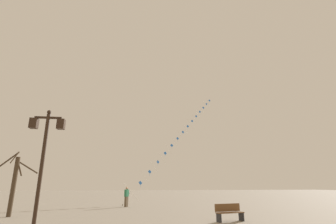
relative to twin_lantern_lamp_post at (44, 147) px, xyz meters
The scene contains 6 objects.
ground_plane 13.27m from the twin_lantern_lamp_post, 79.70° to the left, with size 160.00×160.00×0.00m, color gray.
twin_lantern_lamp_post is the anchor object (origin of this frame).
kite_train 27.80m from the twin_lantern_lamp_post, 67.06° to the left, with size 15.43×19.72×17.91m.
kite_flyer 14.33m from the twin_lantern_lamp_post, 77.60° to the left, with size 0.48×0.59×1.71m.
bare_tree 8.56m from the twin_lantern_lamp_post, 117.86° to the left, with size 2.41×1.59×3.97m.
park_bench 9.80m from the twin_lantern_lamp_post, 22.58° to the left, with size 1.66×0.83×0.89m.
Camera 1 is at (1.05, -2.89, 1.86)m, focal length 26.89 mm.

